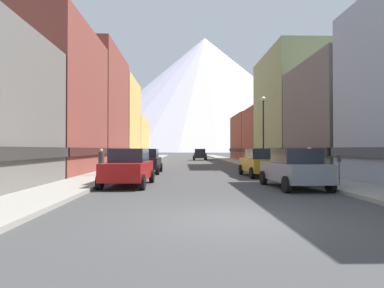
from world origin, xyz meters
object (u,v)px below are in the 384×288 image
(car_right_0, at_px, (294,168))
(pedestrian_2, at_px, (125,159))
(car_right_1, at_px, (260,162))
(pedestrian_0, at_px, (310,163))
(car_left_1, at_px, (147,161))
(car_left_0, at_px, (129,167))
(pedestrian_1, at_px, (101,163))
(parking_meter_near, at_px, (339,166))
(potted_plant_0, at_px, (283,164))
(car_driving_0, at_px, (200,154))
(streetlamp_right, at_px, (263,122))

(car_right_0, relative_size, pedestrian_2, 2.79)
(car_right_1, xyz_separation_m, pedestrian_0, (2.45, -1.99, 0.06))
(car_left_1, xyz_separation_m, pedestrian_2, (-2.45, 5.71, -0.01))
(car_left_1, bearing_deg, car_left_0, -89.98)
(pedestrian_1, bearing_deg, pedestrian_0, -7.17)
(parking_meter_near, bearing_deg, potted_plant_0, 84.47)
(car_right_1, distance_m, pedestrian_2, 13.38)
(parking_meter_near, distance_m, pedestrian_1, 13.63)
(car_left_1, xyz_separation_m, pedestrian_1, (-2.45, -3.55, 0.00))
(car_right_0, height_order, car_right_1, same)
(car_left_1, distance_m, car_right_0, 12.39)
(pedestrian_1, relative_size, pedestrian_2, 1.01)
(car_right_1, bearing_deg, parking_meter_near, -74.21)
(car_right_0, height_order, car_driving_0, same)
(pedestrian_2, bearing_deg, car_right_0, -57.02)
(car_left_1, bearing_deg, car_right_1, -22.36)
(streetlamp_right, bearing_deg, pedestrian_2, 164.79)
(parking_meter_near, bearing_deg, car_right_1, 105.79)
(parking_meter_near, height_order, pedestrian_0, pedestrian_0)
(parking_meter_near, xyz_separation_m, pedestrian_0, (0.50, 4.90, -0.05))
(car_right_0, distance_m, car_driving_0, 39.19)
(car_left_0, height_order, car_right_1, same)
(car_left_0, xyz_separation_m, car_left_1, (-0.00, 8.54, 0.00))
(car_left_1, bearing_deg, parking_meter_near, -46.37)
(car_left_0, bearing_deg, pedestrian_1, 116.16)
(car_driving_0, xyz_separation_m, parking_meter_near, (4.15, -39.36, 0.11))
(car_left_1, distance_m, pedestrian_2, 6.21)
(parking_meter_near, xyz_separation_m, pedestrian_2, (-12.00, 15.73, -0.12))
(car_right_1, bearing_deg, car_right_0, -89.99)
(pedestrian_0, distance_m, streetlamp_right, 8.30)
(pedestrian_2, bearing_deg, car_driving_0, 71.63)
(pedestrian_0, bearing_deg, car_driving_0, 97.68)
(streetlamp_right, bearing_deg, car_left_1, -164.39)
(car_left_1, xyz_separation_m, parking_meter_near, (9.55, -10.02, 0.11))
(parking_meter_near, bearing_deg, streetlamp_right, 91.82)
(potted_plant_0, bearing_deg, car_left_1, -165.02)
(car_driving_0, distance_m, pedestrian_0, 34.78)
(car_driving_0, height_order, pedestrian_0, pedestrian_0)
(car_left_1, bearing_deg, pedestrian_2, 113.22)
(car_left_0, relative_size, streetlamp_right, 0.76)
(car_driving_0, bearing_deg, car_left_1, -100.43)
(car_driving_0, bearing_deg, streetlamp_right, -82.03)
(car_driving_0, bearing_deg, pedestrian_1, -103.42)
(car_left_1, bearing_deg, car_right_0, -52.14)
(pedestrian_1, height_order, pedestrian_2, pedestrian_1)
(car_right_1, bearing_deg, pedestrian_1, -177.60)
(car_right_1, distance_m, parking_meter_near, 7.16)
(pedestrian_1, relative_size, streetlamp_right, 0.28)
(car_driving_0, relative_size, pedestrian_2, 2.74)
(pedestrian_1, bearing_deg, car_driving_0, 76.58)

